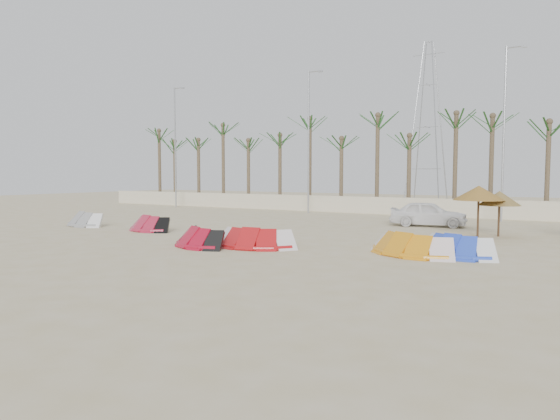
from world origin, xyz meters
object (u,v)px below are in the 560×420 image
Objects in this scene: kite_red_left at (153,223)px; parasol_left at (479,193)px; kite_grey at (89,218)px; car at (428,214)px; kite_blue at (456,245)px; parasol_mid at (499,198)px; kite_orange at (412,243)px; kite_red_mid at (204,236)px; kite_red_right at (258,237)px.

parasol_left reaches higher than kite_red_left.
kite_grey is 1.39× the size of parasol_left.
car is (12.09, 9.90, 0.32)m from kite_red_left.
kite_blue is 7.28m from parasol_mid.
kite_red_left is 14.30m from kite_orange.
parasol_left reaches higher than kite_orange.
kite_orange is (8.12, 2.55, 0.00)m from kite_red_mid.
kite_red_mid is 0.95× the size of kite_red_right.
kite_grey and kite_blue have the same top height.
kite_red_mid is 1.42× the size of parasol_left.
car is (-2.21, 10.47, 0.32)m from kite_orange.
car is at bearing 110.30° from kite_blue.
kite_grey is 21.66m from parasol_left.
car is at bearing 30.01° from kite_grey.
kite_grey and kite_red_mid have the same top height.
kite_red_right is (8.29, -2.14, 0.00)m from kite_red_left.
kite_red_mid is at bearing -162.59° from kite_orange.
kite_red_right is 7.79m from kite_blue.
parasol_mid is (21.51, 6.94, 1.44)m from kite_grey.
kite_red_mid is 10.09m from kite_blue.
kite_red_mid is 8.51m from kite_orange.
kite_orange is at bearing 14.69° from kite_red_right.
kite_orange is 1.59m from kite_blue.
kite_orange is 1.85× the size of parasol_mid.
kite_orange is (14.29, -0.57, 0.00)m from kite_red_left.
parasol_left reaches higher than car.
kite_red_left is 0.76× the size of car.
kite_red_left is at bearing 177.72° from kite_orange.
parasol_left is at bearing -149.21° from car.
kite_grey is at bearing 171.32° from kite_red_right.
kite_grey is at bearing 165.07° from kite_red_mid.
kite_red_right is at bearing 24.67° from kite_red_mid.
parasol_mid reaches higher than kite_red_mid.
car is (-3.76, 10.17, 0.32)m from kite_blue.
kite_orange is at bearing -168.91° from kite_blue.
parasol_left is at bearing 21.53° from kite_red_left.
kite_blue is (21.05, -0.18, -0.00)m from kite_grey.
parasol_left is (15.48, 6.11, 1.71)m from kite_red_left.
kite_red_left is 1.33× the size of parasol_left.
kite_red_right is 1.11× the size of kite_blue.
kite_red_mid is 14.29m from parasol_mid.
kite_blue is at bearing -93.66° from parasol_mid.
parasol_mid is at bearing 22.81° from kite_red_left.
car reaches higher than kite_red_mid.
parasol_left is (-0.37, 6.37, 1.71)m from kite_blue.
kite_red_right is at bearing -131.68° from parasol_mid.
car is at bearing 39.33° from kite_red_left.
parasol_mid is (8.01, 9.00, 1.44)m from kite_red_right.
parasol_left is 5.28m from car.
kite_grey is 5.20m from kite_red_left.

